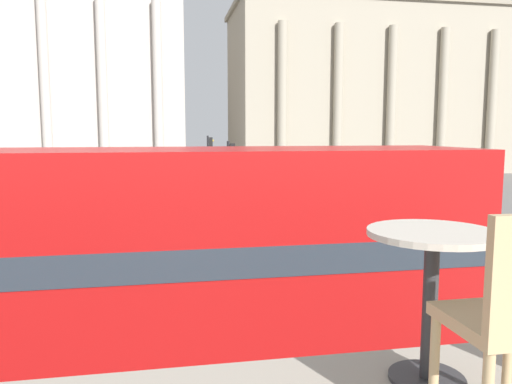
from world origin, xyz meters
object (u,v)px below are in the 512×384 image
(traffic_light_near, at_px, (427,197))
(traffic_light_mid, at_px, (230,174))
(pedestrian_red, at_px, (215,182))
(plaza_building_right, at_px, (387,92))
(pedestrian_white, at_px, (37,186))
(double_decker_bus, at_px, (132,265))
(cafe_dining_table, at_px, (431,271))
(traffic_light_far, at_px, (209,160))
(plaza_building_left, at_px, (60,78))
(car_maroon, at_px, (300,223))
(pedestrian_yellow, at_px, (204,197))
(pedestrian_black, at_px, (405,242))

(traffic_light_near, height_order, traffic_light_mid, traffic_light_mid)
(traffic_light_mid, xyz_separation_m, pedestrian_red, (0.63, 12.66, -1.59))
(plaza_building_right, distance_m, pedestrian_white, 39.53)
(pedestrian_white, bearing_deg, traffic_light_near, 43.96)
(double_decker_bus, relative_size, plaza_building_right, 0.31)
(cafe_dining_table, height_order, traffic_light_near, cafe_dining_table)
(pedestrian_red, bearing_deg, traffic_light_mid, 44.44)
(plaza_building_right, distance_m, traffic_light_far, 33.62)
(double_decker_bus, relative_size, traffic_light_near, 2.93)
(plaza_building_left, height_order, pedestrian_white, plaza_building_left)
(plaza_building_right, bearing_deg, car_maroon, -119.76)
(plaza_building_right, xyz_separation_m, pedestrian_red, (-21.77, -20.34, -7.89))
(traffic_light_mid, bearing_deg, plaza_building_left, 110.33)
(double_decker_bus, height_order, pedestrian_yellow, double_decker_bus)
(pedestrian_red, bearing_deg, pedestrian_black, 59.14)
(cafe_dining_table, xyz_separation_m, traffic_light_far, (1.45, 27.75, -1.05))
(plaza_building_right, height_order, pedestrian_yellow, plaza_building_right)
(traffic_light_near, xyz_separation_m, pedestrian_red, (-4.26, 20.19, -1.45))
(pedestrian_black, xyz_separation_m, pedestrian_yellow, (-5.37, 12.13, -0.01))
(plaza_building_left, height_order, traffic_light_far, plaza_building_left)
(double_decker_bus, height_order, plaza_building_left, plaza_building_left)
(plaza_building_left, xyz_separation_m, traffic_light_near, (18.44, -44.09, -7.69))
(plaza_building_left, height_order, traffic_light_near, plaza_building_left)
(car_maroon, bearing_deg, plaza_building_left, -153.39)
(plaza_building_right, xyz_separation_m, traffic_light_mid, (-22.41, -33.00, -6.31))
(plaza_building_right, bearing_deg, double_decker_bus, -119.15)
(traffic_light_near, height_order, car_maroon, traffic_light_near)
(pedestrian_white, height_order, pedestrian_yellow, pedestrian_yellow)
(cafe_dining_table, xyz_separation_m, plaza_building_right, (23.95, 51.94, 5.16))
(traffic_light_near, relative_size, car_maroon, 0.91)
(pedestrian_red, distance_m, pedestrian_yellow, 7.32)
(plaza_building_left, distance_m, plaza_building_right, 36.15)
(traffic_light_mid, relative_size, pedestrian_red, 2.26)
(plaza_building_left, xyz_separation_m, pedestrian_white, (2.55, -23.12, -9.26))
(traffic_light_mid, distance_m, pedestrian_red, 12.77)
(cafe_dining_table, distance_m, pedestrian_yellow, 24.58)
(cafe_dining_table, height_order, plaza_building_right, plaza_building_right)
(pedestrian_red, height_order, pedestrian_white, pedestrian_red)
(plaza_building_right, bearing_deg, plaza_building_left, 174.35)
(cafe_dining_table, relative_size, pedestrian_white, 0.45)
(pedestrian_red, bearing_deg, double_decker_bus, 38.63)
(pedestrian_black, bearing_deg, pedestrian_red, 16.93)
(cafe_dining_table, relative_size, traffic_light_near, 0.19)
(traffic_light_near, bearing_deg, pedestrian_red, 101.92)
(traffic_light_mid, height_order, traffic_light_far, traffic_light_far)
(traffic_light_far, distance_m, pedestrian_white, 11.97)
(traffic_light_mid, bearing_deg, pedestrian_red, 87.13)
(traffic_light_far, bearing_deg, plaza_building_left, 115.85)
(double_decker_bus, height_order, plaza_building_right, plaza_building_right)
(traffic_light_mid, xyz_separation_m, pedestrian_yellow, (-0.69, 5.46, -1.68))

